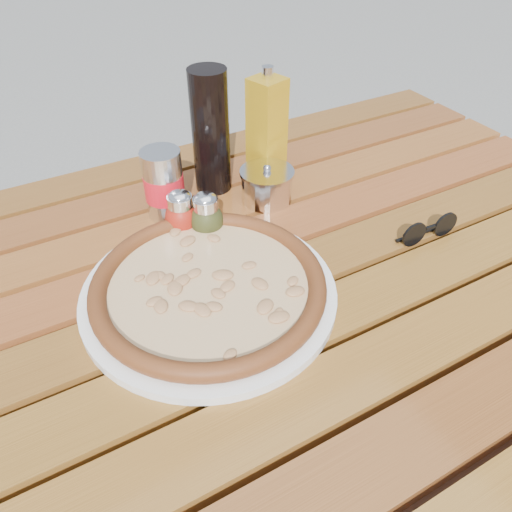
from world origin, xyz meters
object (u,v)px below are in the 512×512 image
pizza (209,285)px  olive_oil_cruet (267,129)px  plate (209,293)px  oregano_shaker (206,216)px  pepper_shaker (181,214)px  sunglasses (429,230)px  parmesan_tin (267,185)px  soda_can (164,185)px  table (262,314)px  dark_bottle (211,132)px

pizza → olive_oil_cruet: size_ratio=1.86×
pizza → plate: bearing=123.7°
plate → pizza: bearing=-56.3°
oregano_shaker → pepper_shaker: bearing=142.3°
olive_oil_cruet → sunglasses: 0.34m
oregano_shaker → parmesan_tin: size_ratio=0.85×
pizza → pepper_shaker: pepper_shaker is taller
olive_oil_cruet → pizza: bearing=-133.6°
plate → soda_can: size_ratio=3.00×
soda_can → olive_oil_cruet: size_ratio=0.57×
table → olive_oil_cruet: size_ratio=6.67×
plate → sunglasses: size_ratio=3.26×
table → sunglasses: size_ratio=12.67×
dark_bottle → olive_oil_cruet: dark_bottle is taller
parmesan_tin → sunglasses: size_ratio=0.88×
pizza → parmesan_tin: size_ratio=4.03×
pepper_shaker → olive_oil_cruet: size_ratio=0.39×
table → soda_can: 0.27m
pizza → soda_can: size_ratio=3.25×
pepper_shaker → sunglasses: pepper_shaker is taller
pepper_shaker → oregano_shaker: same height
table → dark_bottle: (0.05, 0.27, 0.19)m
table → plate: size_ratio=3.89×
dark_bottle → plate: bearing=-116.7°
soda_can → sunglasses: soda_can is taller
dark_bottle → parmesan_tin: 0.13m
pepper_shaker → parmesan_tin: size_ratio=0.85×
plate → parmesan_tin: size_ratio=3.72×
plate → olive_oil_cruet: size_ratio=1.71×
table → sunglasses: (0.29, -0.04, 0.09)m
plate → pepper_shaker: pepper_shaker is taller
soda_can → parmesan_tin: (0.17, -0.05, -0.03)m
oregano_shaker → soda_can: 0.10m
pizza → dark_bottle: 0.31m
pepper_shaker → sunglasses: size_ratio=0.74×
table → sunglasses: sunglasses is taller
soda_can → olive_oil_cruet: olive_oil_cruet is taller
table → dark_bottle: bearing=79.9°
dark_bottle → sunglasses: size_ratio=1.99×
oregano_shaker → parmesan_tin: oregano_shaker is taller
pizza → olive_oil_cruet: (0.24, 0.25, 0.07)m
oregano_shaker → soda_can: bearing=110.9°
pepper_shaker → parmesan_tin: (0.17, 0.02, -0.01)m
table → dark_bottle: dark_bottle is taller
table → pizza: (-0.08, 0.01, 0.10)m
dark_bottle → parmesan_tin: dark_bottle is taller
pepper_shaker → soda_can: (-0.00, 0.07, 0.02)m
table → pepper_shaker: pepper_shaker is taller
pizza → dark_bottle: bearing=63.3°
pizza → dark_bottle: size_ratio=1.77×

